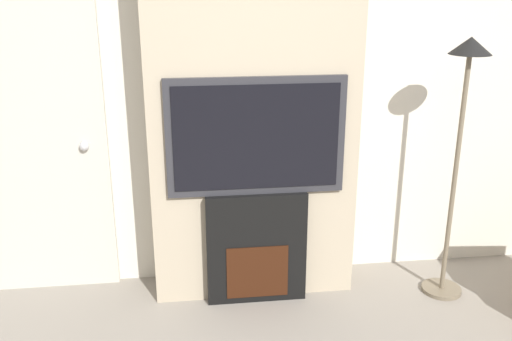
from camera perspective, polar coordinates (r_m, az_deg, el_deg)
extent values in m
cube|color=silver|center=(3.66, -0.73, 9.05)|extent=(6.00, 0.06, 2.70)
cube|color=tan|center=(3.47, -0.36, 8.48)|extent=(1.27, 0.34, 2.70)
cube|color=black|center=(3.62, 0.00, -7.57)|extent=(0.62, 0.14, 0.73)
cube|color=#33160A|center=(3.63, 0.15, -10.13)|extent=(0.39, 0.01, 0.35)
cube|color=#2D2D33|center=(3.36, 0.00, 3.44)|extent=(1.06, 0.06, 0.71)
cube|color=black|center=(3.33, 0.07, 3.29)|extent=(0.98, 0.01, 0.63)
cylinder|color=#726651|center=(4.04, 18.03, -11.20)|extent=(0.26, 0.26, 0.03)
cylinder|color=#726651|center=(3.73, 19.24, -0.82)|extent=(0.03, 0.03, 1.52)
cone|color=black|center=(3.55, 20.68, 11.61)|extent=(0.24, 0.24, 0.10)
cube|color=beige|center=(3.78, -21.56, 2.88)|extent=(0.92, 0.04, 2.04)
sphere|color=silver|center=(3.68, -16.80, 2.36)|extent=(0.06, 0.06, 0.06)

